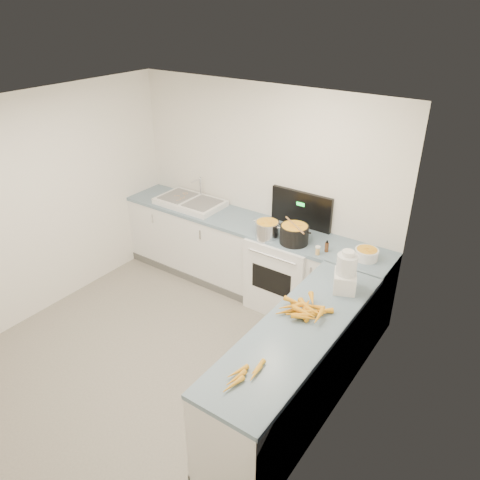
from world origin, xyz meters
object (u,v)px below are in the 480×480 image
Objects in this scene: sink at (190,202)px; steel_pot at (267,230)px; spice_jar at (318,251)px; black_pot at (294,235)px; food_processor at (346,273)px; mixing_bowl at (366,254)px; extract_bottle at (327,247)px; stove at (286,270)px.

sink is 1.29m from steel_pot.
sink is 3.18× the size of steel_pot.
spice_jar is at bearing -4.05° from steel_pot.
sink reaches higher than spice_jar.
black_pot is 0.78× the size of food_processor.
mixing_bowl reaches higher than extract_bottle.
black_pot is 0.34m from spice_jar.
black_pot reaches higher than extract_bottle.
black_pot is at bearing 7.07° from steel_pot.
sink is (-1.45, 0.02, 0.50)m from stove.
spice_jar is (-0.45, -0.20, -0.02)m from mixing_bowl.
stove is at bearing 44.68° from steel_pot.
food_processor is at bearing -23.39° from steel_pot.
extract_bottle is (0.53, -0.11, 0.52)m from stove.
spice_jar is 0.68m from food_processor.
sink is 1.94m from spice_jar.
sink is 8.33× the size of extract_bottle.
steel_pot is at bearing -174.80° from extract_bottle.
mixing_bowl is 0.41m from extract_bottle.
sink is at bearing 173.15° from spice_jar.
extract_bottle is 0.72m from food_processor.
stove is at bearing 168.55° from extract_bottle.
stove is 13.17× the size of extract_bottle.
mixing_bowl is at bearing 8.05° from steel_pot.
spice_jar is at bearing -6.85° from sink.
mixing_bowl is (0.93, -0.01, 0.52)m from stove.
steel_pot reaches higher than spice_jar.
mixing_bowl is at bearing 24.06° from spice_jar.
extract_bottle is at bearing -167.10° from mixing_bowl.
black_pot is (0.15, -0.13, 0.56)m from stove.
black_pot is 1.31× the size of mixing_bowl.
black_pot is 0.98m from food_processor.
black_pot is 3.98× the size of spice_jar.
stove is at bearing 138.43° from black_pot.
black_pot is at bearing -5.22° from sink.
mixing_bowl is 3.04× the size of spice_jar.
steel_pot is 3.44× the size of spice_jar.
steel_pot is 2.62× the size of extract_bottle.
sink is at bearing 179.27° from mixing_bowl.
black_pot reaches higher than mixing_bowl.
steel_pot is at bearing 156.61° from food_processor.
mixing_bowl is at bearing -0.91° from stove.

